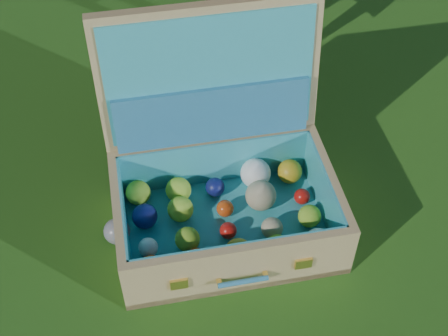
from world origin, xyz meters
The scene contains 3 objects.
ground centered at (0.00, 0.00, 0.00)m, with size 60.00×60.00×0.00m, color #215114.
stray_ball centered at (-0.37, 0.00, 0.04)m, with size 0.08×0.08×0.08m, color teal.
suitcase centered at (-0.05, 0.09, 0.17)m, with size 0.69×0.58×0.61m.
Camera 1 is at (-0.15, -1.13, 1.51)m, focal length 50.00 mm.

